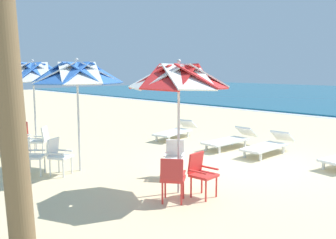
{
  "coord_description": "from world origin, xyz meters",
  "views": [
    {
      "loc": [
        5.37,
        -7.9,
        2.47
      ],
      "look_at": [
        -2.53,
        -0.5,
        1.0
      ],
      "focal_mm": 39.29,
      "sensor_mm": 36.0,
      "label": 1
    }
  ],
  "objects_px": {
    "plastic_chair_0": "(174,156)",
    "plastic_chair_4": "(32,154)",
    "plastic_chair_7": "(41,139)",
    "palm_tree_4": "(1,11)",
    "sun_lounger_2": "(230,139)",
    "sun_lounger_1": "(268,145)",
    "plastic_chair_6": "(19,138)",
    "beach_umbrella_0": "(179,78)",
    "beach_umbrella_1": "(77,74)",
    "plastic_chair_1": "(173,177)",
    "sun_lounger_3": "(176,131)",
    "plastic_chair_2": "(201,172)",
    "plastic_chair_5": "(20,133)",
    "plastic_chair_3": "(58,154)",
    "beach_umbrella_2": "(33,73)"
  },
  "relations": [
    {
      "from": "beach_umbrella_1",
      "to": "plastic_chair_7",
      "type": "distance_m",
      "value": 2.82
    },
    {
      "from": "beach_umbrella_0",
      "to": "plastic_chair_4",
      "type": "height_order",
      "value": "beach_umbrella_0"
    },
    {
      "from": "plastic_chair_0",
      "to": "plastic_chair_7",
      "type": "height_order",
      "value": "same"
    },
    {
      "from": "plastic_chair_4",
      "to": "beach_umbrella_2",
      "type": "relative_size",
      "value": 0.31
    },
    {
      "from": "beach_umbrella_2",
      "to": "plastic_chair_5",
      "type": "relative_size",
      "value": 3.21
    },
    {
      "from": "plastic_chair_6",
      "to": "sun_lounger_1",
      "type": "xyz_separation_m",
      "value": [
        4.95,
        5.33,
        -0.22
      ]
    },
    {
      "from": "plastic_chair_1",
      "to": "plastic_chair_7",
      "type": "height_order",
      "value": "same"
    },
    {
      "from": "plastic_chair_0",
      "to": "plastic_chair_3",
      "type": "height_order",
      "value": "same"
    },
    {
      "from": "plastic_chair_1",
      "to": "plastic_chair_0",
      "type": "bearing_deg",
      "value": 134.74
    },
    {
      "from": "plastic_chair_5",
      "to": "plastic_chair_6",
      "type": "height_order",
      "value": "same"
    },
    {
      "from": "plastic_chair_2",
      "to": "plastic_chair_5",
      "type": "relative_size",
      "value": 1.0
    },
    {
      "from": "beach_umbrella_0",
      "to": "sun_lounger_3",
      "type": "relative_size",
      "value": 1.2
    },
    {
      "from": "beach_umbrella_0",
      "to": "plastic_chair_4",
      "type": "bearing_deg",
      "value": -153.54
    },
    {
      "from": "beach_umbrella_1",
      "to": "sun_lounger_3",
      "type": "distance_m",
      "value": 5.36
    },
    {
      "from": "plastic_chair_2",
      "to": "sun_lounger_3",
      "type": "height_order",
      "value": "plastic_chair_2"
    },
    {
      "from": "plastic_chair_0",
      "to": "sun_lounger_2",
      "type": "relative_size",
      "value": 0.4
    },
    {
      "from": "plastic_chair_2",
      "to": "plastic_chair_3",
      "type": "relative_size",
      "value": 1.0
    },
    {
      "from": "plastic_chair_4",
      "to": "beach_umbrella_2",
      "type": "xyz_separation_m",
      "value": [
        -2.48,
        1.19,
        1.87
      ]
    },
    {
      "from": "plastic_chair_7",
      "to": "sun_lounger_2",
      "type": "distance_m",
      "value": 5.73
    },
    {
      "from": "plastic_chair_3",
      "to": "sun_lounger_1",
      "type": "bearing_deg",
      "value": 67.72
    },
    {
      "from": "sun_lounger_2",
      "to": "beach_umbrella_0",
      "type": "bearing_deg",
      "value": -65.59
    },
    {
      "from": "plastic_chair_4",
      "to": "sun_lounger_1",
      "type": "relative_size",
      "value": 0.4
    },
    {
      "from": "plastic_chair_1",
      "to": "sun_lounger_3",
      "type": "bearing_deg",
      "value": 135.17
    },
    {
      "from": "plastic_chair_0",
      "to": "plastic_chair_5",
      "type": "xyz_separation_m",
      "value": [
        -5.5,
        -1.39,
        0.0
      ]
    },
    {
      "from": "plastic_chair_3",
      "to": "sun_lounger_2",
      "type": "bearing_deg",
      "value": 80.0
    },
    {
      "from": "plastic_chair_6",
      "to": "sun_lounger_1",
      "type": "bearing_deg",
      "value": 47.13
    },
    {
      "from": "plastic_chair_1",
      "to": "plastic_chair_6",
      "type": "distance_m",
      "value": 5.91
    },
    {
      "from": "plastic_chair_0",
      "to": "plastic_chair_2",
      "type": "height_order",
      "value": "same"
    },
    {
      "from": "plastic_chair_7",
      "to": "sun_lounger_1",
      "type": "relative_size",
      "value": 0.4
    },
    {
      "from": "sun_lounger_3",
      "to": "plastic_chair_7",
      "type": "bearing_deg",
      "value": -97.82
    },
    {
      "from": "plastic_chair_0",
      "to": "plastic_chair_6",
      "type": "relative_size",
      "value": 1.0
    },
    {
      "from": "plastic_chair_1",
      "to": "plastic_chair_7",
      "type": "relative_size",
      "value": 1.0
    },
    {
      "from": "beach_umbrella_0",
      "to": "beach_umbrella_1",
      "type": "distance_m",
      "value": 2.89
    },
    {
      "from": "plastic_chair_0",
      "to": "plastic_chair_4",
      "type": "distance_m",
      "value": 3.37
    },
    {
      "from": "plastic_chair_0",
      "to": "palm_tree_4",
      "type": "relative_size",
      "value": 0.16
    },
    {
      "from": "plastic_chair_1",
      "to": "sun_lounger_3",
      "type": "distance_m",
      "value": 6.48
    },
    {
      "from": "palm_tree_4",
      "to": "plastic_chair_7",
      "type": "bearing_deg",
      "value": 152.29
    },
    {
      "from": "plastic_chair_5",
      "to": "sun_lounger_2",
      "type": "bearing_deg",
      "value": 47.91
    },
    {
      "from": "beach_umbrella_1",
      "to": "palm_tree_4",
      "type": "relative_size",
      "value": 0.52
    },
    {
      "from": "plastic_chair_4",
      "to": "sun_lounger_1",
      "type": "bearing_deg",
      "value": 65.86
    },
    {
      "from": "plastic_chair_0",
      "to": "plastic_chair_3",
      "type": "relative_size",
      "value": 1.0
    },
    {
      "from": "plastic_chair_4",
      "to": "sun_lounger_1",
      "type": "distance_m",
      "value": 6.51
    },
    {
      "from": "plastic_chair_1",
      "to": "sun_lounger_2",
      "type": "xyz_separation_m",
      "value": [
        -2.23,
        4.68,
        -0.22
      ]
    },
    {
      "from": "plastic_chair_7",
      "to": "palm_tree_4",
      "type": "relative_size",
      "value": 0.16
    },
    {
      "from": "beach_umbrella_2",
      "to": "plastic_chair_5",
      "type": "height_order",
      "value": "beach_umbrella_2"
    },
    {
      "from": "plastic_chair_0",
      "to": "plastic_chair_5",
      "type": "bearing_deg",
      "value": -165.83
    },
    {
      "from": "plastic_chair_1",
      "to": "plastic_chair_4",
      "type": "height_order",
      "value": "same"
    },
    {
      "from": "plastic_chair_0",
      "to": "plastic_chair_7",
      "type": "relative_size",
      "value": 1.0
    },
    {
      "from": "plastic_chair_2",
      "to": "plastic_chair_4",
      "type": "bearing_deg",
      "value": -154.34
    },
    {
      "from": "plastic_chair_4",
      "to": "plastic_chair_6",
      "type": "height_order",
      "value": "same"
    }
  ]
}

